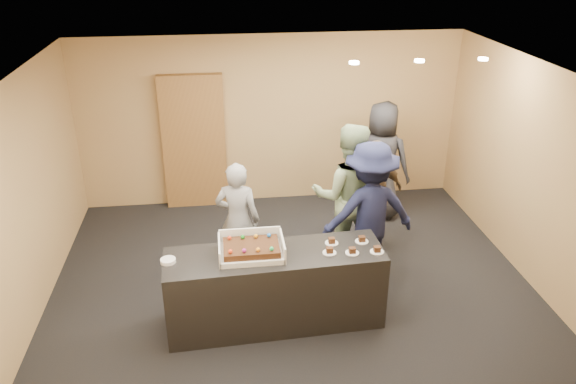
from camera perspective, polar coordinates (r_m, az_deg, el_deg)
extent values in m
plane|color=black|center=(7.29, 0.40, -9.02)|extent=(6.00, 6.00, 0.00)
plane|color=white|center=(6.19, 0.47, 12.12)|extent=(6.00, 6.00, 0.00)
cube|color=tan|center=(8.95, -1.73, 7.27)|extent=(6.00, 0.04, 2.70)
cube|color=tan|center=(4.51, 4.80, -12.52)|extent=(6.00, 0.04, 2.70)
cube|color=tan|center=(6.93, -24.97, -0.70)|extent=(0.04, 5.00, 2.70)
cube|color=tan|center=(7.61, 23.45, 1.81)|extent=(0.04, 5.00, 2.70)
cube|color=black|center=(6.38, -1.33, -9.74)|extent=(2.43, 0.81, 0.90)
cube|color=brown|center=(8.93, -9.52, 4.99)|extent=(0.97, 0.15, 2.14)
cube|color=white|center=(6.10, -3.73, -6.19)|extent=(0.68, 0.47, 0.06)
cube|color=white|center=(6.06, -6.97, -5.87)|extent=(0.02, 0.47, 0.19)
cube|color=white|center=(6.09, -0.55, -5.49)|extent=(0.02, 0.47, 0.19)
cube|color=white|center=(6.27, -3.90, -4.51)|extent=(0.68, 0.02, 0.21)
cube|color=#33170B|center=(6.06, -3.75, -5.67)|extent=(0.60, 0.41, 0.07)
sphere|color=red|center=(6.15, -5.97, -4.65)|extent=(0.05, 0.05, 0.05)
sphere|color=#178B1F|center=(6.16, -4.63, -4.57)|extent=(0.05, 0.05, 0.05)
sphere|color=orange|center=(6.16, -3.28, -4.49)|extent=(0.05, 0.05, 0.05)
sphere|color=blue|center=(6.17, -1.95, -4.41)|extent=(0.05, 0.05, 0.05)
sphere|color=#FF3E15|center=(5.91, -5.87, -6.03)|extent=(0.05, 0.05, 0.05)
sphere|color=#B0258B|center=(5.91, -4.47, -5.95)|extent=(0.05, 0.05, 0.05)
sphere|color=orange|center=(5.91, -3.07, -5.87)|extent=(0.05, 0.05, 0.05)
sphere|color=#26C266|center=(5.92, -1.68, -5.78)|extent=(0.05, 0.05, 0.05)
cylinder|color=white|center=(6.10, -12.09, -6.84)|extent=(0.16, 0.16, 0.04)
cylinder|color=white|center=(6.16, 4.23, -6.16)|extent=(0.15, 0.15, 0.01)
cube|color=#33170B|center=(6.14, 4.24, -5.89)|extent=(0.07, 0.06, 0.06)
cylinder|color=white|center=(6.34, 4.45, -5.19)|extent=(0.15, 0.15, 0.01)
cube|color=#33170B|center=(6.32, 4.46, -4.92)|extent=(0.07, 0.06, 0.06)
cylinder|color=white|center=(6.18, 6.53, -6.16)|extent=(0.15, 0.15, 0.01)
cube|color=#33170B|center=(6.16, 6.55, -5.89)|extent=(0.07, 0.06, 0.06)
cylinder|color=white|center=(6.40, 7.50, -4.99)|extent=(0.15, 0.15, 0.01)
cube|color=#33170B|center=(6.39, 7.52, -4.73)|extent=(0.07, 0.06, 0.06)
cylinder|color=white|center=(6.23, 9.02, -6.01)|extent=(0.15, 0.15, 0.01)
cube|color=#33170B|center=(6.22, 9.04, -5.74)|extent=(0.07, 0.06, 0.06)
imported|color=#939397|center=(7.10, -5.12, -2.85)|extent=(0.64, 0.50, 1.55)
imported|color=gray|center=(7.30, 6.10, -0.36)|extent=(1.04, 0.87, 1.94)
imported|color=#161A39|center=(7.04, 8.26, -2.02)|extent=(1.24, 0.79, 1.83)
imported|color=brown|center=(7.78, 8.81, -0.30)|extent=(1.00, 0.74, 1.58)
imported|color=#26262B|center=(8.62, 9.39, 3.15)|extent=(1.07, 0.97, 1.83)
cylinder|color=#FFEAC6|center=(6.83, 6.73, 12.92)|extent=(0.12, 0.12, 0.03)
cylinder|color=#FFEAC6|center=(7.06, 13.21, 12.85)|extent=(0.12, 0.12, 0.03)
cylinder|color=#FFEAC6|center=(7.37, 19.21, 12.64)|extent=(0.12, 0.12, 0.03)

